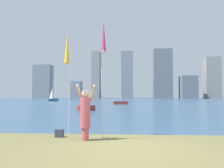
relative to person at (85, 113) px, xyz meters
The scene contains 15 objects.
ground 49.62m from the person, 88.32° to the left, with size 120.00×138.00×0.12m.
person is the anchor object (origin of this frame).
kite_flag_left 2.23m from the person, 152.66° to the right, with size 0.16×0.69×3.74m.
kite_flag_right 2.82m from the person, 45.64° to the left, with size 0.16×0.97×4.34m.
bag 1.46m from the person, 151.95° to the left, with size 0.30×0.20×0.29m.
sailboat_2 52.69m from the person, 108.82° to the left, with size 2.54×2.32×4.78m.
sailboat_5 32.14m from the person, 89.78° to the left, with size 2.46×1.17×5.80m.
sailboat_6 15.88m from the person, 99.88° to the left, with size 1.74×1.55×4.56m.
skyline_tower_0 96.83m from the person, 110.48° to the left, with size 7.13×5.22×13.66m.
skyline_tower_1 92.29m from the person, 102.47° to the left, with size 4.26×5.18×6.95m.
skyline_tower_2 93.39m from the person, 97.39° to the left, with size 3.25×6.75×19.04m.
skyline_tower_3 94.88m from the person, 89.60° to the left, with size 4.85×6.29×19.35m.
skyline_tower_4 94.83m from the person, 80.77° to the left, with size 7.54×4.23×20.13m.
skyline_tower_5 94.66m from the person, 74.75° to the left, with size 6.13×7.26×8.89m.
skyline_tower_6 101.33m from the person, 69.64° to the left, with size 5.89×6.21×16.76m.
Camera 1 is at (0.06, -7.11, 1.58)m, focal length 39.62 mm.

